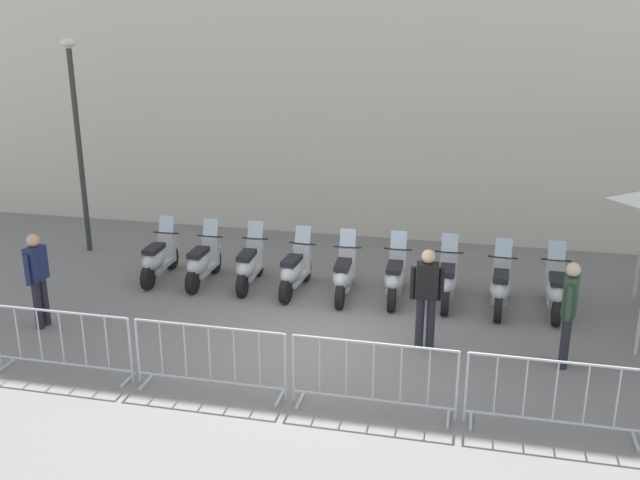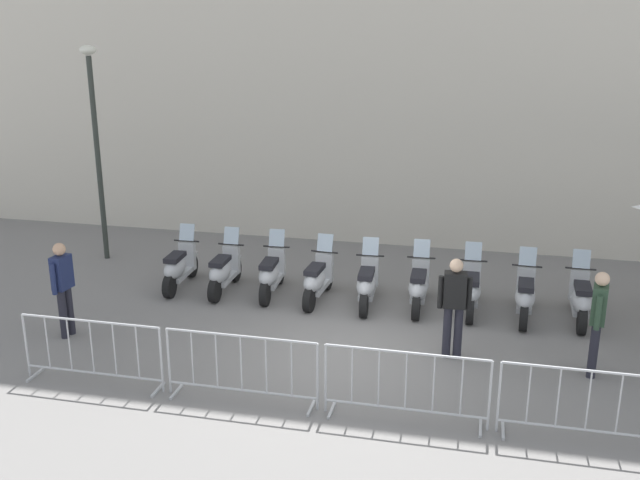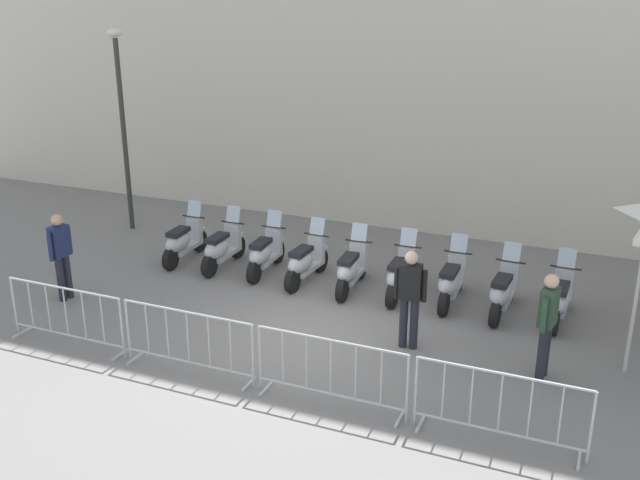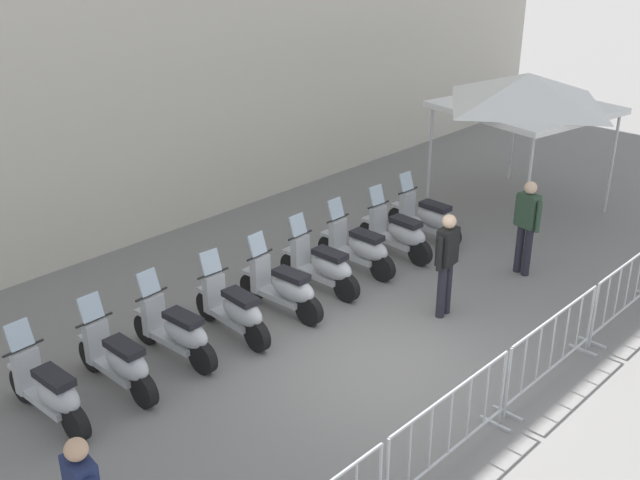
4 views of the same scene
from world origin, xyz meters
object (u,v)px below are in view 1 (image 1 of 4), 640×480
(motorcycle_6, at_px, (447,281))
(officer_by_barriers, at_px, (37,275))
(motorcycle_1, at_px, (202,263))
(motorcycle_5, at_px, (395,278))
(officer_near_row_end, at_px, (569,308))
(barrier_segment_1, at_px, (210,359))
(street_lamp, at_px, (77,124))
(motorcycle_3, at_px, (295,271))
(barrier_segment_3, at_px, (555,398))
(motorcycle_2, at_px, (249,266))
(barrier_segment_0, at_px, (62,343))
(motorcycle_4, at_px, (344,276))
(barrier_segment_2, at_px, (373,378))
(motorcycle_7, at_px, (500,287))
(motorcycle_8, at_px, (556,291))
(motorcycle_0, at_px, (158,259))
(officer_mid_plaza, at_px, (427,293))

(motorcycle_6, bearing_deg, officer_by_barriers, -149.01)
(motorcycle_1, xyz_separation_m, officer_by_barriers, (-1.50, -2.91, 0.53))
(motorcycle_5, distance_m, officer_near_row_end, 3.65)
(barrier_segment_1, bearing_deg, street_lamp, 143.27)
(motorcycle_3, height_order, barrier_segment_3, motorcycle_3)
(motorcycle_2, bearing_deg, barrier_segment_0, -101.24)
(motorcycle_4, height_order, officer_near_row_end, officer_near_row_end)
(motorcycle_2, bearing_deg, motorcycle_1, -166.58)
(barrier_segment_2, xyz_separation_m, officer_by_barriers, (-6.33, 0.40, 0.45))
(motorcycle_3, distance_m, motorcycle_5, 2.00)
(motorcycle_7, distance_m, motorcycle_8, 1.00)
(motorcycle_0, distance_m, officer_mid_plaza, 6.07)
(motorcycle_7, bearing_deg, motorcycle_8, 13.70)
(motorcycle_3, distance_m, motorcycle_6, 2.99)
(barrier_segment_1, xyz_separation_m, street_lamp, (-6.14, 4.58, 2.47))
(barrier_segment_1, relative_size, street_lamp, 0.47)
(motorcycle_0, distance_m, barrier_segment_0, 4.14)
(motorcycle_1, height_order, barrier_segment_3, motorcycle_1)
(motorcycle_7, xyz_separation_m, barrier_segment_0, (-5.78, -5.14, 0.07))
(motorcycle_6, distance_m, street_lamp, 8.93)
(street_lamp, bearing_deg, barrier_segment_3, -19.03)
(motorcycle_3, height_order, motorcycle_4, same)
(motorcycle_1, bearing_deg, officer_near_row_end, -6.75)
(motorcycle_4, distance_m, motorcycle_5, 1.00)
(motorcycle_1, distance_m, motorcycle_2, 1.00)
(barrier_segment_1, distance_m, officer_near_row_end, 5.54)
(motorcycle_2, distance_m, motorcycle_4, 1.99)
(motorcycle_4, distance_m, barrier_segment_2, 4.20)
(motorcycle_6, relative_size, barrier_segment_2, 0.75)
(motorcycle_3, bearing_deg, motorcycle_5, 11.94)
(barrier_segment_0, bearing_deg, barrier_segment_2, 9.99)
(motorcycle_3, bearing_deg, street_lamp, 174.31)
(motorcycle_4, distance_m, officer_by_barriers, 5.60)
(motorcycle_2, relative_size, motorcycle_7, 0.99)
(motorcycle_4, xyz_separation_m, motorcycle_7, (2.92, 0.56, 0.00))
(motorcycle_5, relative_size, barrier_segment_1, 0.75)
(motorcycle_6, xyz_separation_m, barrier_segment_2, (-0.06, -4.23, 0.07))
(barrier_segment_2, bearing_deg, motorcycle_7, 76.34)
(motorcycle_3, height_order, officer_mid_plaza, officer_mid_plaza)
(motorcycle_3, bearing_deg, barrier_segment_1, -82.85)
(barrier_segment_2, bearing_deg, motorcycle_4, 116.54)
(motorcycle_5, bearing_deg, barrier_segment_0, -128.18)
(motorcycle_6, bearing_deg, motorcycle_5, -167.47)
(motorcycle_4, relative_size, barrier_segment_3, 0.75)
(motorcycle_1, height_order, barrier_segment_1, motorcycle_1)
(motorcycle_7, xyz_separation_m, barrier_segment_2, (-1.05, -4.31, 0.07))
(motorcycle_4, height_order, motorcycle_5, same)
(motorcycle_5, height_order, motorcycle_7, same)
(barrier_segment_0, height_order, barrier_segment_1, same)
(motorcycle_1, relative_size, officer_near_row_end, 0.99)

